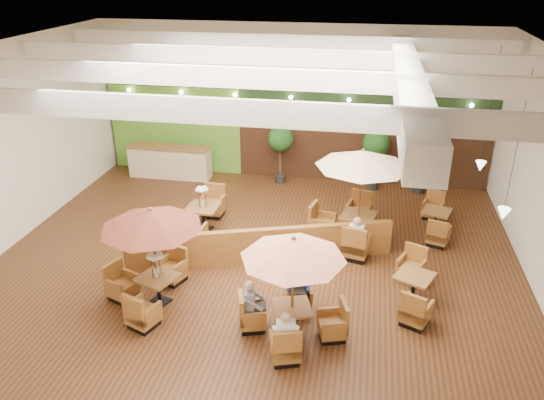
% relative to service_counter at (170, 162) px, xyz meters
% --- Properties ---
extents(room, '(14.04, 14.00, 5.52)m').
position_rel_service_counter_xyz_m(room, '(4.65, -3.88, 3.05)').
color(room, '#381E0F').
rests_on(room, ground).
extents(service_counter, '(3.00, 0.75, 1.18)m').
position_rel_service_counter_xyz_m(service_counter, '(0.00, 0.00, 0.00)').
color(service_counter, beige).
rests_on(service_counter, ground).
extents(booth_divider, '(6.82, 2.46, 0.99)m').
position_rel_service_counter_xyz_m(booth_divider, '(4.55, -5.37, -0.09)').
color(booth_divider, brown).
rests_on(booth_divider, ground).
extents(table_0, '(2.46, 2.61, 2.51)m').
position_rel_service_counter_xyz_m(table_0, '(2.48, -7.61, 1.21)').
color(table_0, brown).
rests_on(table_0, ground).
extents(table_1, '(2.47, 2.47, 2.40)m').
position_rel_service_counter_xyz_m(table_1, '(5.80, -8.15, 1.07)').
color(table_1, brown).
rests_on(table_1, ground).
extents(table_2, '(2.72, 2.85, 2.80)m').
position_rel_service_counter_xyz_m(table_2, '(6.96, -3.67, 1.42)').
color(table_2, brown).
rests_on(table_2, ground).
extents(table_3, '(0.95, 2.70, 1.57)m').
position_rel_service_counter_xyz_m(table_3, '(2.49, -3.91, -0.08)').
color(table_3, brown).
rests_on(table_3, ground).
extents(table_4, '(1.07, 2.59, 0.90)m').
position_rel_service_counter_xyz_m(table_4, '(8.44, -6.44, -0.24)').
color(table_4, brown).
rests_on(table_4, ground).
extents(table_5, '(0.97, 2.44, 0.86)m').
position_rel_service_counter_xyz_m(table_5, '(9.29, -2.69, -0.25)').
color(table_5, brown).
rests_on(table_5, ground).
extents(topiary_0, '(0.90, 0.90, 2.10)m').
position_rel_service_counter_xyz_m(topiary_0, '(4.11, 0.20, 0.98)').
color(topiary_0, black).
rests_on(topiary_0, ground).
extents(topiary_1, '(0.92, 0.92, 2.14)m').
position_rel_service_counter_xyz_m(topiary_1, '(7.43, 0.20, 1.01)').
color(topiary_1, black).
rests_on(topiary_1, ground).
extents(topiary_2, '(1.01, 1.01, 2.34)m').
position_rel_service_counter_xyz_m(topiary_2, '(9.01, 0.20, 1.16)').
color(topiary_2, black).
rests_on(topiary_2, ground).
extents(diner_0, '(0.41, 0.37, 0.77)m').
position_rel_service_counter_xyz_m(diner_0, '(5.80, -9.03, 0.16)').
color(diner_0, white).
rests_on(diner_0, ground).
extents(diner_1, '(0.43, 0.36, 0.81)m').
position_rel_service_counter_xyz_m(diner_1, '(5.80, -7.28, 0.18)').
color(diner_1, '#263DA8').
rests_on(diner_1, ground).
extents(diner_2, '(0.34, 0.40, 0.77)m').
position_rel_service_counter_xyz_m(diner_2, '(4.92, -8.15, 0.16)').
color(diner_2, gray).
rests_on(diner_2, ground).
extents(diner_3, '(0.37, 0.31, 0.73)m').
position_rel_service_counter_xyz_m(diner_3, '(7.03, -4.70, 0.15)').
color(diner_3, '#263DA8').
rests_on(diner_3, ground).
extents(diner_4, '(0.43, 0.37, 0.80)m').
position_rel_service_counter_xyz_m(diner_4, '(7.03, -4.70, 0.18)').
color(diner_4, white).
rests_on(diner_4, ground).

